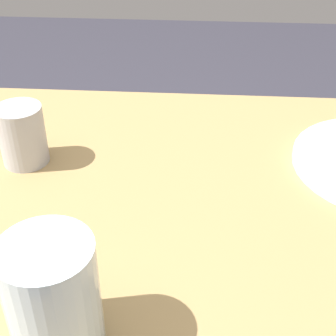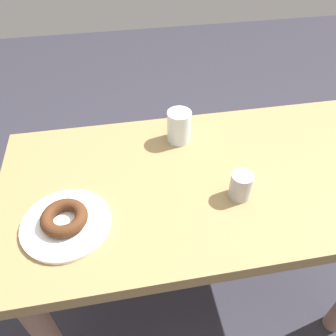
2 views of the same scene
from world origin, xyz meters
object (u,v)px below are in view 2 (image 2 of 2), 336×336
Objects in this scene: plate_chocolate_ring at (66,224)px; water_glass at (179,126)px; donut_chocolate_ring at (64,218)px; sugar_jar at (241,186)px.

water_glass reaches higher than plate_chocolate_ring.
plate_chocolate_ring is 2.14× the size of water_glass.
water_glass is at bearing 39.42° from donut_chocolate_ring.
water_glass reaches higher than donut_chocolate_ring.
donut_chocolate_ring is at bearing -177.81° from sugar_jar.
sugar_jar reaches higher than plate_chocolate_ring.
donut_chocolate_ring is at bearing 180.00° from plate_chocolate_ring.
plate_chocolate_ring is 0.46m from sugar_jar.
sugar_jar is at bearing 2.19° from donut_chocolate_ring.
sugar_jar reaches higher than donut_chocolate_ring.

